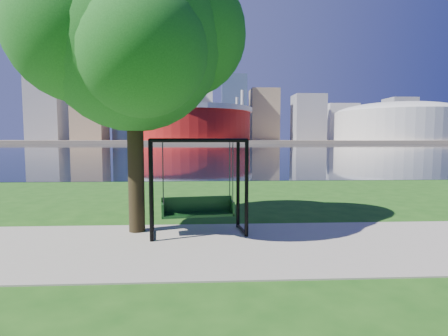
{
  "coord_description": "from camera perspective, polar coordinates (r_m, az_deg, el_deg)",
  "views": [
    {
      "loc": [
        -0.39,
        -8.24,
        2.42
      ],
      "look_at": [
        0.04,
        0.0,
        1.75
      ],
      "focal_mm": 28.0,
      "sensor_mm": 36.0,
      "label": 1
    }
  ],
  "objects": [
    {
      "name": "swing",
      "position": [
        8.88,
        -4.32,
        -3.37
      ],
      "size": [
        2.51,
        1.34,
        2.45
      ],
      "rotation": [
        0.0,
        0.0,
        0.13
      ],
      "color": "black",
      "rests_on": "ground"
    },
    {
      "name": "far_bank",
      "position": [
        314.25,
        -2.9,
        4.37
      ],
      "size": [
        900.0,
        228.0,
        2.0
      ],
      "primitive_type": "cube",
      "color": "#937F60",
      "rests_on": "ground"
    },
    {
      "name": "ground",
      "position": [
        8.6,
        -0.25,
        -11.7
      ],
      "size": [
        900.0,
        900.0,
        0.0
      ],
      "primitive_type": "plane",
      "color": "#1E5114",
      "rests_on": "ground"
    },
    {
      "name": "park_tree",
      "position": [
        9.69,
        -14.84,
        20.0
      ],
      "size": [
        5.81,
        5.25,
        7.21
      ],
      "color": "black",
      "rests_on": "ground"
    },
    {
      "name": "arena",
      "position": [
        278.71,
        26.31,
        6.92
      ],
      "size": [
        84.0,
        84.0,
        26.56
      ],
      "color": "beige",
      "rests_on": "far_bank"
    },
    {
      "name": "river",
      "position": [
        110.27,
        -2.77,
        3.38
      ],
      "size": [
        900.0,
        180.0,
        0.02
      ],
      "primitive_type": "cube",
      "color": "black",
      "rests_on": "ground"
    },
    {
      "name": "skyline",
      "position": [
        329.36,
        -3.69,
        10.46
      ],
      "size": [
        392.0,
        66.0,
        96.5
      ],
      "color": "gray",
      "rests_on": "far_bank"
    },
    {
      "name": "path",
      "position": [
        8.12,
        -0.08,
        -12.59
      ],
      "size": [
        120.0,
        4.0,
        0.03
      ],
      "primitive_type": "cube",
      "color": "#9E937F",
      "rests_on": "ground"
    },
    {
      "name": "stadium",
      "position": [
        243.72,
        -5.26,
        7.39
      ],
      "size": [
        83.0,
        83.0,
        32.0
      ],
      "color": "maroon",
      "rests_on": "far_bank"
    }
  ]
}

